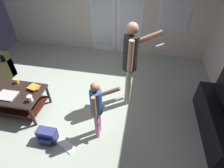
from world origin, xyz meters
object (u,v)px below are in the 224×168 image
object	(u,v)px
coffee_table	(15,97)
cup_by_laptop	(30,98)
book_stack	(34,87)
person_adult	(131,59)
backpack	(47,136)
person_child	(97,106)
loose_keyboard	(64,144)
laptop_closed	(7,95)
tv_stand	(219,123)
cup_near_edge	(17,81)

from	to	relation	value
coffee_table	cup_by_laptop	bearing A→B (deg)	-17.66
coffee_table	book_stack	bearing A→B (deg)	25.19
person_adult	backpack	xyz separation A→B (m)	(-1.17, -1.20, -0.85)
coffee_table	person_child	xyz separation A→B (m)	(1.64, -0.23, 0.33)
loose_keyboard	laptop_closed	size ratio (longest dim) A/B	1.40
coffee_table	cup_by_laptop	size ratio (longest dim) A/B	9.31
coffee_table	person_child	distance (m)	1.69
tv_stand	person_adult	xyz separation A→B (m)	(-1.55, 0.50, 0.73)
person_child	cup_by_laptop	world-z (taller)	person_child
person_adult	backpack	distance (m)	1.88
person_adult	cup_near_edge	size ratio (longest dim) A/B	17.26
tv_stand	cup_by_laptop	size ratio (longest dim) A/B	13.50
coffee_table	loose_keyboard	world-z (taller)	coffee_table
person_child	book_stack	bearing A→B (deg)	163.50
tv_stand	cup_by_laptop	world-z (taller)	cup_by_laptop
backpack	laptop_closed	world-z (taller)	laptop_closed
backpack	tv_stand	bearing A→B (deg)	14.45
book_stack	cup_near_edge	bearing A→B (deg)	167.70
laptop_closed	book_stack	size ratio (longest dim) A/B	1.48
backpack	cup_by_laptop	distance (m)	0.69
backpack	cup_by_laptop	bearing A→B (deg)	136.74
tv_stand	person_adult	size ratio (longest dim) A/B	0.92
coffee_table	laptop_closed	distance (m)	0.18
cup_near_edge	cup_by_laptop	xyz separation A→B (m)	(0.52, -0.39, 0.01)
person_adult	backpack	size ratio (longest dim) A/B	5.30
cup_near_edge	book_stack	world-z (taller)	cup_near_edge
tv_stand	loose_keyboard	world-z (taller)	tv_stand
person_adult	cup_near_edge	world-z (taller)	person_adult
coffee_table	loose_keyboard	distance (m)	1.29
cup_near_edge	laptop_closed	bearing A→B (deg)	-83.25
tv_stand	cup_near_edge	xyz separation A→B (m)	(-3.65, 0.07, 0.26)
cup_by_laptop	backpack	bearing A→B (deg)	-43.26
loose_keyboard	cup_near_edge	size ratio (longest dim) A/B	4.84
backpack	book_stack	xyz separation A→B (m)	(-0.52, 0.69, 0.36)
coffee_table	laptop_closed	xyz separation A→B (m)	(-0.03, -0.11, 0.14)
tv_stand	cup_near_edge	size ratio (longest dim) A/B	15.91
cup_near_edge	book_stack	distance (m)	0.42
backpack	person_adult	bearing A→B (deg)	45.81
cup_by_laptop	laptop_closed	bearing A→B (deg)	176.56
person_adult	book_stack	bearing A→B (deg)	-163.09
laptop_closed	cup_near_edge	distance (m)	0.36
loose_keyboard	tv_stand	bearing A→B (deg)	16.43
person_adult	laptop_closed	xyz separation A→B (m)	(-2.05, -0.78, -0.50)
loose_keyboard	person_child	bearing A→B (deg)	31.57
backpack	book_stack	world-z (taller)	book_stack
tv_stand	laptop_closed	world-z (taller)	tv_stand
person_child	loose_keyboard	bearing A→B (deg)	-148.43
person_adult	loose_keyboard	bearing A→B (deg)	-126.29
loose_keyboard	book_stack	bearing A→B (deg)	138.20
cup_near_edge	tv_stand	bearing A→B (deg)	-1.16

